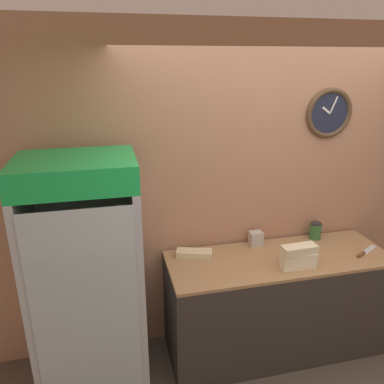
# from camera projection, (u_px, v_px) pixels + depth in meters

# --- Properties ---
(wall_back) EXTENTS (5.20, 0.10, 2.70)m
(wall_back) POSITION_uv_depth(u_px,v_px,m) (265.00, 189.00, 3.22)
(wall_back) COLOR #AD7A5B
(wall_back) RESTS_ON ground_plane
(prep_counter) EXTENTS (1.83, 0.64, 0.89)m
(prep_counter) POSITION_uv_depth(u_px,v_px,m) (276.00, 303.00, 3.19)
(prep_counter) COLOR #332D28
(prep_counter) RESTS_ON ground_plane
(beverage_cooler) EXTENTS (0.76, 0.68, 1.82)m
(beverage_cooler) POSITION_uv_depth(u_px,v_px,m) (87.00, 267.00, 2.70)
(beverage_cooler) COLOR #B2B7BC
(beverage_cooler) RESTS_ON ground_plane
(sandwich_stack_bottom) EXTENTS (0.27, 0.11, 0.06)m
(sandwich_stack_bottom) POSITION_uv_depth(u_px,v_px,m) (298.00, 264.00, 2.88)
(sandwich_stack_bottom) COLOR beige
(sandwich_stack_bottom) RESTS_ON prep_counter
(sandwich_stack_middle) EXTENTS (0.27, 0.11, 0.06)m
(sandwich_stack_middle) POSITION_uv_depth(u_px,v_px,m) (299.00, 257.00, 2.86)
(sandwich_stack_middle) COLOR beige
(sandwich_stack_middle) RESTS_ON sandwich_stack_bottom
(sandwich_stack_top) EXTENTS (0.28, 0.12, 0.06)m
(sandwich_stack_top) POSITION_uv_depth(u_px,v_px,m) (299.00, 249.00, 2.84)
(sandwich_stack_top) COLOR beige
(sandwich_stack_top) RESTS_ON sandwich_stack_middle
(sandwich_flat_left) EXTENTS (0.31, 0.19, 0.05)m
(sandwich_flat_left) POSITION_uv_depth(u_px,v_px,m) (194.00, 253.00, 3.04)
(sandwich_flat_left) COLOR beige
(sandwich_flat_left) RESTS_ON prep_counter
(chefs_knife) EXTENTS (0.29, 0.18, 0.02)m
(chefs_knife) POSITION_uv_depth(u_px,v_px,m) (364.00, 253.00, 3.09)
(chefs_knife) COLOR silver
(chefs_knife) RESTS_ON prep_counter
(condiment_jar) EXTENTS (0.10, 0.10, 0.15)m
(condiment_jar) POSITION_uv_depth(u_px,v_px,m) (315.00, 231.00, 3.33)
(condiment_jar) COLOR #336B38
(condiment_jar) RESTS_ON prep_counter
(napkin_dispenser) EXTENTS (0.11, 0.09, 0.12)m
(napkin_dispenser) POSITION_uv_depth(u_px,v_px,m) (256.00, 238.00, 3.22)
(napkin_dispenser) COLOR #B7B2AD
(napkin_dispenser) RESTS_ON prep_counter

